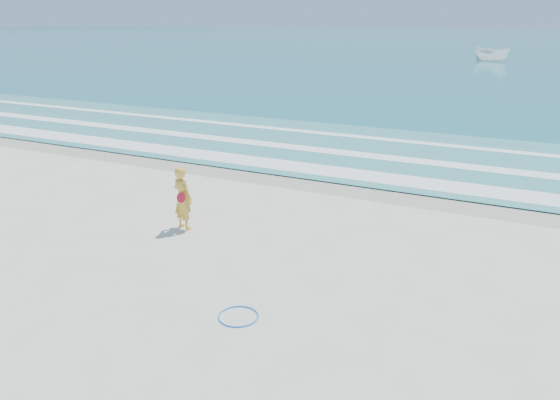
% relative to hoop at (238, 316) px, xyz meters
% --- Properties ---
extents(ground, '(400.00, 400.00, 0.00)m').
position_rel_hoop_xyz_m(ground, '(-1.70, 0.10, -0.01)').
color(ground, silver).
rests_on(ground, ground).
extents(wet_sand, '(400.00, 2.40, 0.00)m').
position_rel_hoop_xyz_m(wet_sand, '(-1.70, 9.10, -0.01)').
color(wet_sand, '#B2A893').
rests_on(wet_sand, ground).
extents(ocean, '(400.00, 190.00, 0.04)m').
position_rel_hoop_xyz_m(ocean, '(-1.70, 105.10, 0.01)').
color(ocean, '#19727F').
rests_on(ocean, ground).
extents(shallow, '(400.00, 10.00, 0.01)m').
position_rel_hoop_xyz_m(shallow, '(-1.70, 14.10, 0.03)').
color(shallow, '#59B7AD').
rests_on(shallow, ocean).
extents(foam_near, '(400.00, 1.40, 0.01)m').
position_rel_hoop_xyz_m(foam_near, '(-1.70, 10.40, 0.04)').
color(foam_near, white).
rests_on(foam_near, shallow).
extents(foam_mid, '(400.00, 0.90, 0.01)m').
position_rel_hoop_xyz_m(foam_mid, '(-1.70, 13.30, 0.04)').
color(foam_mid, white).
rests_on(foam_mid, shallow).
extents(foam_far, '(400.00, 0.60, 0.01)m').
position_rel_hoop_xyz_m(foam_far, '(-1.70, 16.60, 0.04)').
color(foam_far, white).
rests_on(foam_far, shallow).
extents(hoop, '(0.86, 0.86, 0.03)m').
position_rel_hoop_xyz_m(hoop, '(0.00, 0.00, 0.00)').
color(hoop, '#0E84FF').
rests_on(hoop, ground).
extents(boat, '(4.83, 3.11, 1.75)m').
position_rel_hoop_xyz_m(boat, '(-2.06, 65.06, 0.90)').
color(boat, white).
rests_on(boat, ocean).
extents(woman, '(0.73, 0.58, 1.76)m').
position_rel_hoop_xyz_m(woman, '(-3.70, 3.39, 0.87)').
color(woman, gold).
rests_on(woman, ground).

